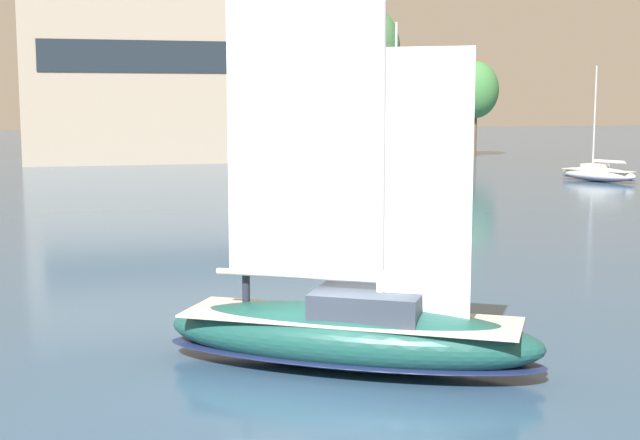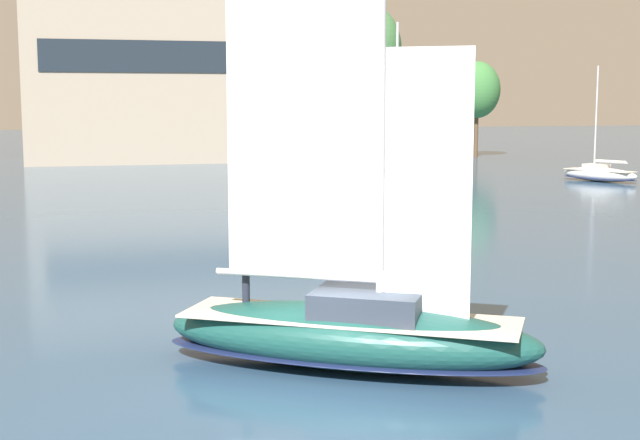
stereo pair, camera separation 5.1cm
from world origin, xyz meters
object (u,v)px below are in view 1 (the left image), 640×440
at_px(tree_shore_center, 476,90).
at_px(sailboat_moored_mid_channel, 391,195).
at_px(sailboat_main, 350,327).
at_px(tree_shore_left, 362,50).
at_px(sailboat_moored_near_marina, 598,174).

xyz_separation_m(tree_shore_center, sailboat_moored_mid_channel, (-26.59, -47.25, -7.18)).
bearing_deg(tree_shore_center, sailboat_moored_mid_channel, -119.37).
height_order(tree_shore_center, sailboat_main, sailboat_main).
xyz_separation_m(tree_shore_left, sailboat_moored_near_marina, (10.71, -32.53, -11.80)).
distance_m(sailboat_main, sailboat_moored_mid_channel, 33.97).
height_order(tree_shore_center, sailboat_moored_near_marina, tree_shore_center).
xyz_separation_m(tree_shore_left, tree_shore_center, (14.61, 1.28, -4.48)).
height_order(tree_shore_left, sailboat_moored_mid_channel, tree_shore_left).
relative_size(tree_shore_left, sailboat_main, 1.34).
distance_m(tree_shore_center, sailboat_moored_mid_channel, 54.69).
xyz_separation_m(sailboat_main, sailboat_moored_mid_channel, (11.86, 31.83, -0.28)).
distance_m(tree_shore_center, sailboat_main, 88.21).
distance_m(tree_shore_left, tree_shore_center, 15.33).
xyz_separation_m(sailboat_main, sailboat_moored_near_marina, (34.56, 45.27, -0.40)).
bearing_deg(sailboat_main, sailboat_moored_mid_channel, 69.57).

